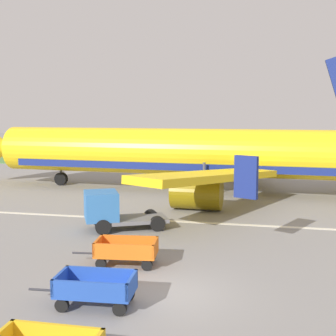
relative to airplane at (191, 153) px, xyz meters
The scene contains 7 objects.
ground_plane 20.77m from the airplane, 82.75° to the right, with size 220.00×220.00×0.00m, color gray.
grass_strip 28.68m from the airplane, 84.78° to the left, with size 220.00×28.00×0.06m, color #518442.
apron_stripe 10.88m from the airplane, 75.62° to the right, with size 120.00×0.36×0.01m, color silver.
airplane is the anchor object (origin of this frame).
baggage_cart_second_in_row 22.04m from the airplane, 88.97° to the right, with size 3.59×1.56×1.07m.
baggage_cart_third_in_row 18.05m from the airplane, 89.42° to the right, with size 3.61×1.65×1.07m.
service_truck_beside_carts 13.04m from the airplane, 100.36° to the right, with size 4.76×3.63×2.10m.
Camera 1 is at (3.04, -14.69, 6.28)m, focal length 48.04 mm.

